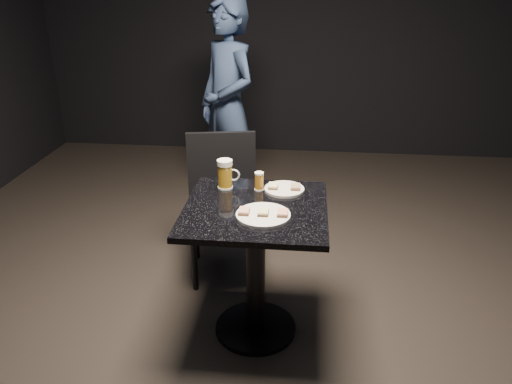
% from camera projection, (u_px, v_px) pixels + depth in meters
% --- Properties ---
extents(floor, '(6.00, 6.00, 0.00)m').
position_uv_depth(floor, '(256.00, 329.00, 2.75)').
color(floor, black).
rests_on(floor, ground).
extents(plate_large, '(0.26, 0.26, 0.01)m').
position_uv_depth(plate_large, '(263.00, 215.00, 2.34)').
color(plate_large, white).
rests_on(plate_large, table).
extents(plate_small, '(0.21, 0.21, 0.01)m').
position_uv_depth(plate_small, '(284.00, 189.00, 2.62)').
color(plate_small, silver).
rests_on(plate_small, table).
extents(patron, '(0.70, 0.71, 1.65)m').
position_uv_depth(patron, '(228.00, 108.00, 3.89)').
color(patron, navy).
rests_on(patron, floor).
extents(table, '(0.70, 0.70, 0.75)m').
position_uv_depth(table, '(256.00, 249.00, 2.54)').
color(table, black).
rests_on(table, floor).
extents(beer_mug, '(0.12, 0.08, 0.16)m').
position_uv_depth(beer_mug, '(225.00, 174.00, 2.62)').
color(beer_mug, silver).
rests_on(beer_mug, table).
extents(beer_tumbler, '(0.05, 0.05, 0.10)m').
position_uv_depth(beer_tumbler, '(259.00, 181.00, 2.61)').
color(beer_tumbler, white).
rests_on(beer_tumbler, table).
extents(chair, '(0.51, 0.51, 0.89)m').
position_uv_depth(chair, '(223.00, 197.00, 3.14)').
color(chair, black).
rests_on(chair, floor).
extents(canapes_on_plate_large, '(0.23, 0.07, 0.02)m').
position_uv_depth(canapes_on_plate_large, '(263.00, 212.00, 2.34)').
color(canapes_on_plate_large, '#4C3521').
rests_on(canapes_on_plate_large, plate_large).
extents(canapes_on_plate_small, '(0.17, 0.07, 0.02)m').
position_uv_depth(canapes_on_plate_small, '(284.00, 186.00, 2.61)').
color(canapes_on_plate_small, '#4C3521').
rests_on(canapes_on_plate_small, plate_small).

